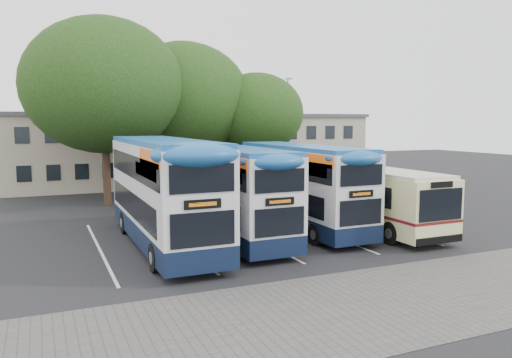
{
  "coord_description": "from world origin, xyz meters",
  "views": [
    {
      "loc": [
        -12.99,
        -16.87,
        5.45
      ],
      "look_at": [
        -3.4,
        5.0,
        2.71
      ],
      "focal_mm": 35.0,
      "sensor_mm": 36.0,
      "label": 1
    }
  ],
  "objects_px": {
    "bus_dd_mid": "(231,188)",
    "bus_dd_left": "(163,188)",
    "tree_left": "(104,86)",
    "tree_right": "(256,113)",
    "lamp_post": "(288,126)",
    "tree_mid": "(184,99)",
    "bus_dd_right": "(301,183)",
    "bus_single": "(365,193)"
  },
  "relations": [
    {
      "from": "bus_dd_mid",
      "to": "bus_dd_left",
      "type": "bearing_deg",
      "value": -174.59
    },
    {
      "from": "tree_left",
      "to": "tree_right",
      "type": "relative_size",
      "value": 1.33
    },
    {
      "from": "lamp_post",
      "to": "tree_mid",
      "type": "bearing_deg",
      "value": -173.45
    },
    {
      "from": "tree_mid",
      "to": "bus_dd_right",
      "type": "distance_m",
      "value": 14.62
    },
    {
      "from": "tree_left",
      "to": "lamp_post",
      "type": "bearing_deg",
      "value": 12.23
    },
    {
      "from": "lamp_post",
      "to": "tree_mid",
      "type": "xyz_separation_m",
      "value": [
        -9.08,
        -1.04,
        2.04
      ]
    },
    {
      "from": "bus_dd_mid",
      "to": "bus_dd_right",
      "type": "distance_m",
      "value": 4.02
    },
    {
      "from": "bus_dd_left",
      "to": "bus_single",
      "type": "relative_size",
      "value": 1.08
    },
    {
      "from": "tree_mid",
      "to": "tree_right",
      "type": "height_order",
      "value": "tree_mid"
    },
    {
      "from": "lamp_post",
      "to": "tree_left",
      "type": "bearing_deg",
      "value": -167.77
    },
    {
      "from": "tree_mid",
      "to": "bus_dd_right",
      "type": "bearing_deg",
      "value": -80.4
    },
    {
      "from": "tree_left",
      "to": "tree_right",
      "type": "height_order",
      "value": "tree_left"
    },
    {
      "from": "tree_left",
      "to": "tree_mid",
      "type": "distance_m",
      "value": 6.28
    },
    {
      "from": "bus_dd_mid",
      "to": "bus_single",
      "type": "xyz_separation_m",
      "value": [
        7.22,
        -0.55,
        -0.59
      ]
    },
    {
      "from": "tree_left",
      "to": "bus_dd_right",
      "type": "distance_m",
      "value": 15.05
    },
    {
      "from": "bus_single",
      "to": "tree_right",
      "type": "bearing_deg",
      "value": 91.67
    },
    {
      "from": "bus_dd_mid",
      "to": "tree_mid",
      "type": "bearing_deg",
      "value": 83.15
    },
    {
      "from": "bus_dd_left",
      "to": "tree_right",
      "type": "bearing_deg",
      "value": 51.88
    },
    {
      "from": "tree_left",
      "to": "bus_dd_mid",
      "type": "distance_m",
      "value": 13.7
    },
    {
      "from": "tree_mid",
      "to": "bus_dd_right",
      "type": "height_order",
      "value": "tree_mid"
    },
    {
      "from": "tree_left",
      "to": "tree_mid",
      "type": "relative_size",
      "value": 1.08
    },
    {
      "from": "tree_mid",
      "to": "bus_dd_left",
      "type": "bearing_deg",
      "value": -109.02
    },
    {
      "from": "bus_dd_right",
      "to": "tree_mid",
      "type": "bearing_deg",
      "value": 99.6
    },
    {
      "from": "bus_dd_mid",
      "to": "bus_single",
      "type": "height_order",
      "value": "bus_dd_mid"
    },
    {
      "from": "lamp_post",
      "to": "tree_right",
      "type": "relative_size",
      "value": 1.0
    },
    {
      "from": "lamp_post",
      "to": "bus_dd_right",
      "type": "height_order",
      "value": "lamp_post"
    },
    {
      "from": "tree_right",
      "to": "bus_dd_mid",
      "type": "xyz_separation_m",
      "value": [
        -6.84,
        -12.57,
        -3.74
      ]
    },
    {
      "from": "bus_dd_left",
      "to": "bus_single",
      "type": "distance_m",
      "value": 10.53
    },
    {
      "from": "tree_mid",
      "to": "tree_right",
      "type": "xyz_separation_m",
      "value": [
        5.15,
        -1.51,
        -1.01
      ]
    },
    {
      "from": "lamp_post",
      "to": "bus_dd_mid",
      "type": "xyz_separation_m",
      "value": [
        -10.77,
        -15.12,
        -2.72
      ]
    },
    {
      "from": "tree_mid",
      "to": "bus_dd_mid",
      "type": "xyz_separation_m",
      "value": [
        -1.69,
        -14.08,
        -4.75
      ]
    },
    {
      "from": "bus_single",
      "to": "tree_mid",
      "type": "bearing_deg",
      "value": 110.71
    },
    {
      "from": "bus_dd_right",
      "to": "tree_left",
      "type": "bearing_deg",
      "value": 125.51
    },
    {
      "from": "bus_dd_left",
      "to": "bus_single",
      "type": "xyz_separation_m",
      "value": [
        10.49,
        -0.24,
        -0.82
      ]
    },
    {
      "from": "lamp_post",
      "to": "bus_dd_left",
      "type": "xyz_separation_m",
      "value": [
        -14.04,
        -15.43,
        -2.49
      ]
    },
    {
      "from": "bus_dd_left",
      "to": "bus_single",
      "type": "height_order",
      "value": "bus_dd_left"
    },
    {
      "from": "bus_single",
      "to": "bus_dd_right",
      "type": "bearing_deg",
      "value": 162.72
    },
    {
      "from": "tree_right",
      "to": "bus_single",
      "type": "xyz_separation_m",
      "value": [
        0.38,
        -13.13,
        -4.33
      ]
    },
    {
      "from": "tree_mid",
      "to": "tree_right",
      "type": "relative_size",
      "value": 1.23
    },
    {
      "from": "tree_left",
      "to": "bus_dd_right",
      "type": "relative_size",
      "value": 1.18
    },
    {
      "from": "lamp_post",
      "to": "bus_dd_left",
      "type": "relative_size",
      "value": 0.8
    },
    {
      "from": "tree_left",
      "to": "tree_mid",
      "type": "bearing_deg",
      "value": 20.56
    }
  ]
}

